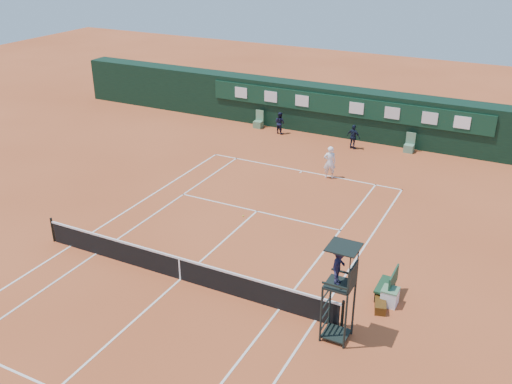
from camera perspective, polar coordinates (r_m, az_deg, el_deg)
ground at (r=22.01m, az=-7.56°, el=-8.65°), size 90.00×90.00×0.00m
court_lines at (r=22.00m, az=-7.56°, el=-8.64°), size 11.05×23.85×0.01m
tennis_net at (r=21.73m, az=-7.63°, el=-7.53°), size 12.90×0.10×1.10m
back_wall at (r=36.87m, az=8.87°, el=7.94°), size 40.00×1.65×3.00m
linesman_chair_left at (r=38.11m, az=0.25°, el=6.92°), size 0.55×0.50×1.15m
linesman_chair_right at (r=35.02m, az=15.07°, el=4.39°), size 0.55×0.50×1.15m
umpire_chair at (r=17.85m, az=8.40°, el=-8.03°), size 0.96×0.95×3.42m
player_bench at (r=21.10m, az=13.16°, el=-8.82°), size 0.56×1.20×1.10m
tennis_bag at (r=20.68m, az=12.33°, el=-10.98°), size 0.60×0.94×0.32m
cooler at (r=20.87m, az=13.23°, el=-10.15°), size 0.57×0.57×0.65m
tennis_ball at (r=26.26m, az=-1.29°, el=-2.41°), size 0.07×0.07×0.07m
player at (r=30.26m, az=7.38°, el=2.97°), size 0.77×0.66×1.77m
ball_kid_left at (r=36.89m, az=2.39°, el=6.92°), size 0.81×0.71×1.42m
ball_kid_right at (r=34.68m, az=9.72°, el=5.45°), size 0.93×0.56×1.49m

